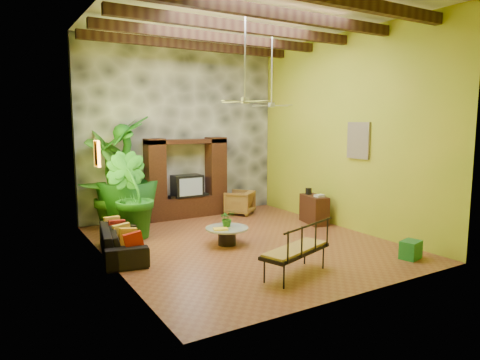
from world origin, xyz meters
TOP-DOWN VIEW (x-y plane):
  - ground at (0.00, 0.00)m, footprint 7.00×7.00m
  - ceiling at (0.00, 0.00)m, footprint 6.00×7.00m
  - back_wall at (0.00, 3.50)m, footprint 6.00×0.02m
  - left_wall at (-3.00, 0.00)m, footprint 0.02×7.00m
  - right_wall at (3.00, 0.00)m, footprint 0.02×7.00m
  - stone_accent_wall at (0.00, 3.44)m, footprint 5.98×0.10m
  - ceiling_beams at (0.00, 0.00)m, footprint 5.95×5.36m
  - entertainment_center at (0.00, 3.14)m, footprint 2.40×0.55m
  - ceiling_fan_front at (-0.20, -0.40)m, footprint 1.28×1.28m
  - ceiling_fan_back at (1.60, 1.20)m, footprint 1.28×1.28m
  - wall_art_mask at (-2.96, 1.00)m, footprint 0.06×0.32m
  - wall_art_painting at (2.96, -0.60)m, footprint 0.06×0.70m
  - sofa at (-2.65, 0.46)m, footprint 1.16×2.18m
  - wicker_armchair at (1.50, 2.67)m, footprint 1.08×1.08m
  - tall_plant_a at (-2.24, 3.15)m, footprint 1.65×1.60m
  - tall_plant_b at (-2.08, 1.74)m, footprint 1.45×1.45m
  - tall_plant_c at (-1.77, 3.06)m, footprint 1.81×1.81m
  - coffee_table at (-0.41, 0.03)m, footprint 0.96×0.96m
  - centerpiece_plant at (-0.36, 0.11)m, footprint 0.36×0.31m
  - yellow_tray at (-0.63, -0.08)m, footprint 0.36×0.31m
  - iron_bench at (-0.30, -2.37)m, footprint 1.61×1.03m
  - side_console at (2.65, 0.62)m, footprint 0.62×1.02m
  - green_bin at (2.31, -2.74)m, footprint 0.49×0.41m

SIDE VIEW (x-z plane):
  - ground at x=0.00m, z-range 0.00..0.00m
  - green_bin at x=2.31m, z-range 0.00..0.37m
  - coffee_table at x=-0.41m, z-range 0.06..0.46m
  - sofa at x=-2.65m, z-range 0.00..0.60m
  - wicker_armchair at x=1.50m, z-range 0.00..0.71m
  - side_console at x=2.65m, z-range 0.00..0.76m
  - yellow_tray at x=-0.63m, z-range 0.40..0.43m
  - iron_bench at x=-0.30m, z-range 0.25..0.82m
  - centerpiece_plant at x=-0.36m, z-range 0.40..0.79m
  - entertainment_center at x=0.00m, z-range -0.18..2.12m
  - tall_plant_b at x=-2.08m, z-range 0.00..2.06m
  - tall_plant_a at x=-2.24m, z-range 0.00..2.61m
  - tall_plant_c at x=-1.77m, z-range 0.00..2.90m
  - wall_art_mask at x=-2.96m, z-range 1.83..2.38m
  - wall_art_painting at x=2.96m, z-range 1.85..2.75m
  - back_wall at x=0.00m, z-range 0.00..5.00m
  - left_wall at x=-3.00m, z-range 0.00..5.00m
  - right_wall at x=3.00m, z-range 0.00..5.00m
  - stone_accent_wall at x=0.00m, z-range 0.01..4.99m
  - ceiling_fan_front at x=-0.20m, z-range 2.47..4.33m
  - ceiling_fan_back at x=1.60m, z-range 2.47..4.33m
  - ceiling_beams at x=0.00m, z-range 4.67..4.89m
  - ceiling at x=0.00m, z-range 4.99..5.01m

